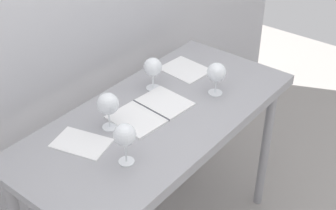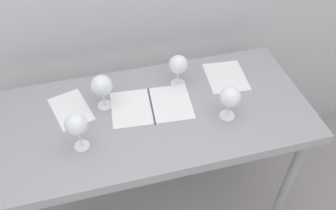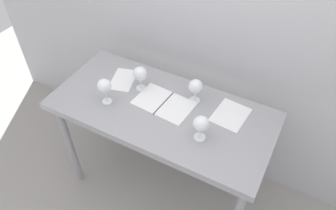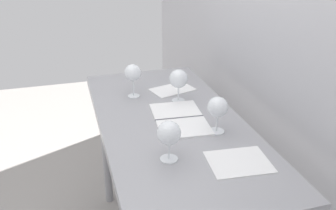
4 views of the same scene
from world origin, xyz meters
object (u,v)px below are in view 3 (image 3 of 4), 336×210
object	(u,v)px
tasting_sheet_upper	(123,80)
wine_glass_far_right	(196,87)
tasting_sheet_lower	(230,115)
open_notebook	(164,103)
wine_glass_near_left	(104,86)
wine_glass_near_right	(201,124)
wine_glass_far_left	(140,74)

from	to	relation	value
tasting_sheet_upper	wine_glass_far_right	bearing A→B (deg)	-10.75
wine_glass_far_right	tasting_sheet_lower	size ratio (longest dim) A/B	0.71
open_notebook	tasting_sheet_upper	xyz separation A→B (m)	(-0.36, 0.07, -0.00)
wine_glass_far_right	wine_glass_near_left	bearing A→B (deg)	-150.83
wine_glass_far_right	open_notebook	xyz separation A→B (m)	(-0.16, -0.12, -0.11)
open_notebook	wine_glass_far_right	bearing A→B (deg)	41.33
open_notebook	tasting_sheet_upper	world-z (taller)	open_notebook
wine_glass_far_right	tasting_sheet_upper	world-z (taller)	wine_glass_far_right
wine_glass_near_left	tasting_sheet_upper	bearing A→B (deg)	97.70
wine_glass_near_right	tasting_sheet_upper	world-z (taller)	wine_glass_near_right
wine_glass_far_left	open_notebook	bearing A→B (deg)	-16.17
wine_glass_far_left	open_notebook	xyz separation A→B (m)	(0.20, -0.06, -0.11)
wine_glass_near_left	wine_glass_near_right	xyz separation A→B (m)	(0.64, 0.01, -0.02)
wine_glass_far_right	wine_glass_near_right	xyz separation A→B (m)	(0.15, -0.26, -0.00)
wine_glass_far_right	wine_glass_far_left	bearing A→B (deg)	-170.67
wine_glass_near_left	wine_glass_near_right	size ratio (longest dim) A/B	1.10
wine_glass_far_right	open_notebook	world-z (taller)	wine_glass_far_right
wine_glass_far_left	tasting_sheet_upper	size ratio (longest dim) A/B	0.74
wine_glass_far_left	tasting_sheet_lower	bearing A→B (deg)	4.51
wine_glass_far_left	tasting_sheet_upper	world-z (taller)	wine_glass_far_left
wine_glass_near_right	tasting_sheet_lower	xyz separation A→B (m)	(0.09, 0.25, -0.11)
wine_glass_near_left	tasting_sheet_lower	world-z (taller)	wine_glass_near_left
tasting_sheet_lower	tasting_sheet_upper	bearing A→B (deg)	-172.32
wine_glass_near_left	wine_glass_far_right	world-z (taller)	wine_glass_near_left
wine_glass_far_left	open_notebook	world-z (taller)	wine_glass_far_left
tasting_sheet_upper	tasting_sheet_lower	size ratio (longest dim) A/B	0.99
wine_glass_near_left	wine_glass_far_left	size ratio (longest dim) A/B	1.04
wine_glass_near_left	wine_glass_far_left	world-z (taller)	wine_glass_near_left
wine_glass_far_right	tasting_sheet_upper	bearing A→B (deg)	-175.03
wine_glass_near_right	open_notebook	bearing A→B (deg)	155.33
tasting_sheet_upper	wine_glass_near_right	bearing A→B (deg)	-33.71
wine_glass_far_right	open_notebook	bearing A→B (deg)	-143.24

